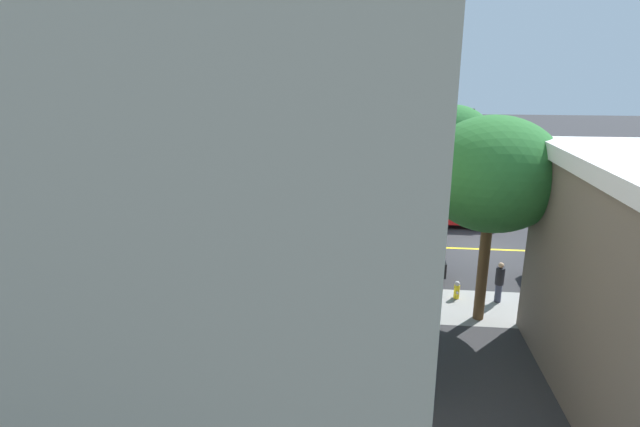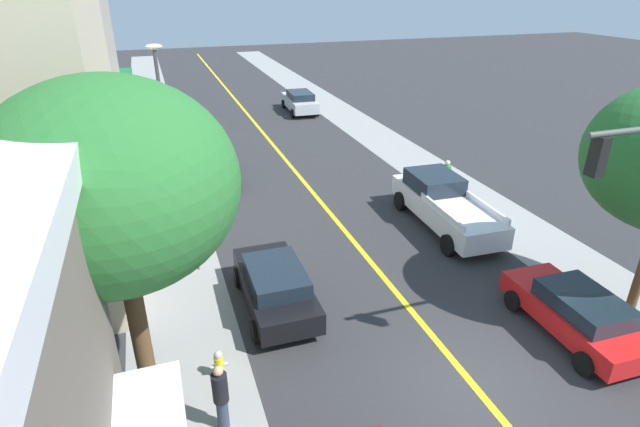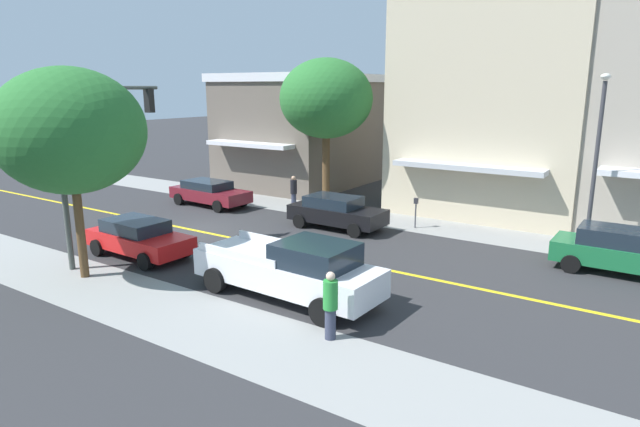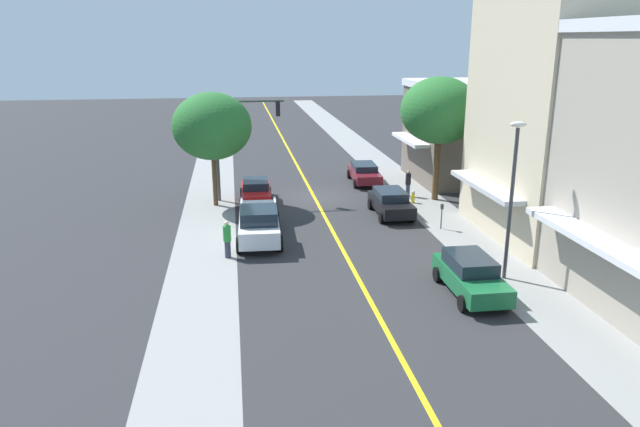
{
  "view_description": "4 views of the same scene",
  "coord_description": "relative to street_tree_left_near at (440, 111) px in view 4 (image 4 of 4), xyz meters",
  "views": [
    {
      "loc": [
        -25.73,
        6.19,
        9.63
      ],
      "look_at": [
        0.74,
        8.89,
        1.48
      ],
      "focal_mm": 28.36,
      "sensor_mm": 36.0,
      "label": 1
    },
    {
      "loc": [
        -6.71,
        -7.71,
        9.3
      ],
      "look_at": [
        -1.64,
        7.24,
        1.8
      ],
      "focal_mm": 28.04,
      "sensor_mm": 36.0,
      "label": 2
    },
    {
      "loc": [
        16.29,
        17.46,
        6.32
      ],
      "look_at": [
        1.09,
        7.31,
        1.99
      ],
      "focal_mm": 30.09,
      "sensor_mm": 36.0,
      "label": 3
    },
    {
      "loc": [
        5.14,
        37.5,
        10.01
      ],
      "look_at": [
        0.97,
        9.29,
        1.59
      ],
      "focal_mm": 33.33,
      "sensor_mm": 36.0,
      "label": 4
    }
  ],
  "objects": [
    {
      "name": "ground_plane",
      "position": [
        7.64,
        -1.86,
        -5.7
      ],
      "size": [
        140.0,
        140.0,
        0.0
      ],
      "primitive_type": "plane",
      "color": "#2D2D30"
    },
    {
      "name": "sidewalk_left",
      "position": [
        0.89,
        -1.86,
        -5.7
      ],
      "size": [
        3.13,
        126.0,
        0.01
      ],
      "primitive_type": "cube",
      "color": "gray",
      "rests_on": "ground"
    },
    {
      "name": "sidewalk_right",
      "position": [
        14.39,
        -1.86,
        -5.7
      ],
      "size": [
        3.13,
        126.0,
        0.01
      ],
      "primitive_type": "cube",
      "color": "gray",
      "rests_on": "ground"
    },
    {
      "name": "road_centerline_stripe",
      "position": [
        7.64,
        -1.86,
        -5.7
      ],
      "size": [
        0.2,
        126.0,
        0.0
      ],
      "primitive_type": "cube",
      "color": "yellow",
      "rests_on": "ground"
    },
    {
      "name": "tan_rowhouse",
      "position": [
        -5.66,
        -5.21,
        -2.13
      ],
      "size": [
        11.95,
        8.0,
        7.12
      ],
      "rotation": [
        0.0,
        0.0,
        -1.57
      ],
      "color": "#665B51",
      "rests_on": "ground"
    },
    {
      "name": "brick_apartment_block",
      "position": [
        -5.67,
        7.71,
        1.49
      ],
      "size": [
        11.77,
        9.37,
        14.36
      ],
      "rotation": [
        0.0,
        0.0,
        -1.57
      ],
      "color": "beige",
      "rests_on": "ground"
    },
    {
      "name": "street_tree_left_near",
      "position": [
        0.0,
        0.0,
        0.0
      ],
      "size": [
        4.87,
        4.87,
        7.8
      ],
      "color": "brown",
      "rests_on": "ground"
    },
    {
      "name": "street_tree_right_corner",
      "position": [
        14.0,
        -0.7,
        -0.77
      ],
      "size": [
        4.78,
        4.78,
        6.97
      ],
      "color": "brown",
      "rests_on": "ground"
    },
    {
      "name": "fire_hydrant",
      "position": [
        1.65,
        0.58,
        -5.32
      ],
      "size": [
        0.44,
        0.24,
        0.78
      ],
      "color": "yellow",
      "rests_on": "ground"
    },
    {
      "name": "parking_meter",
      "position": [
        1.71,
        6.01,
        -4.78
      ],
      "size": [
        0.12,
        0.18,
        1.4
      ],
      "color": "#4C4C51",
      "rests_on": "ground"
    },
    {
      "name": "traffic_light_mast",
      "position": [
        12.55,
        -1.77,
        -1.26
      ],
      "size": [
        4.37,
        0.32,
        6.76
      ],
      "rotation": [
        0.0,
        0.0,
        3.14
      ],
      "color": "#474C47",
      "rests_on": "ground"
    },
    {
      "name": "street_lamp",
      "position": [
        1.35,
        13.08,
        -1.53
      ],
      "size": [
        0.7,
        0.36,
        6.8
      ],
      "color": "#38383D",
      "rests_on": "ground"
    },
    {
      "name": "red_sedan_right_curb",
      "position": [
        11.48,
        -1.0,
        -4.95
      ],
      "size": [
        2.1,
        4.43,
        1.42
      ],
      "rotation": [
        0.0,
        0.0,
        1.54
      ],
      "color": "red",
      "rests_on": "ground"
    },
    {
      "name": "black_sedan_left_curb",
      "position": [
        3.75,
        3.01,
        -4.92
      ],
      "size": [
        2.07,
        4.44,
        1.48
      ],
      "rotation": [
        0.0,
        0.0,
        1.56
      ],
      "color": "black",
      "rests_on": "ground"
    },
    {
      "name": "green_sedan_left_curb",
      "position": [
        3.48,
        14.43,
        -4.88
      ],
      "size": [
        2.02,
        4.46,
        1.59
      ],
      "rotation": [
        0.0,
        0.0,
        1.56
      ],
      "color": "#196638",
      "rests_on": "ground"
    },
    {
      "name": "maroon_sedan_left_curb",
      "position": [
        3.5,
        -5.28,
        -4.97
      ],
      "size": [
        2.19,
        4.77,
        1.35
      ],
      "rotation": [
        0.0,
        0.0,
        1.52
      ],
      "color": "maroon",
      "rests_on": "ground"
    },
    {
      "name": "white_pickup_truck",
      "position": [
        11.63,
        6.35,
        -4.75
      ],
      "size": [
        2.45,
        6.19,
        1.91
      ],
      "rotation": [
        0.0,
        0.0,
        1.53
      ],
      "color": "silver",
      "rests_on": "ground"
    },
    {
      "name": "pedestrian_green_shirt",
      "position": [
        13.24,
        8.78,
        -4.75
      ],
      "size": [
        0.38,
        0.38,
        1.81
      ],
      "rotation": [
        0.0,
        0.0,
        2.65
      ],
      "color": "#33384C",
      "rests_on": "ground"
    },
    {
      "name": "pedestrian_black_shirt",
      "position": [
        1.5,
        -1.07,
        -4.78
      ],
      "size": [
        0.36,
        0.36,
        1.75
      ],
      "rotation": [
        0.0,
        0.0,
        3.47
      ],
      "color": "#33384C",
      "rests_on": "ground"
    }
  ]
}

